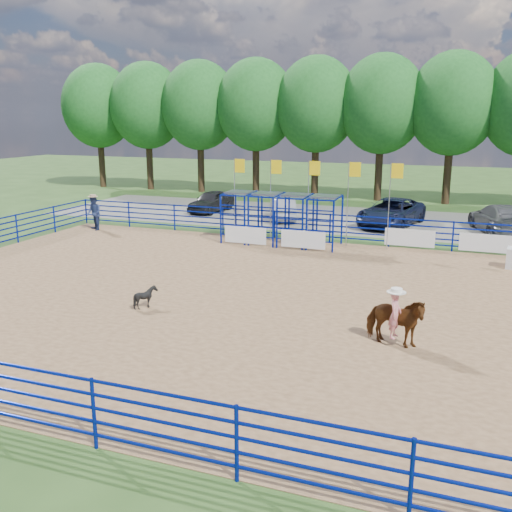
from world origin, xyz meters
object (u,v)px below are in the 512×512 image
calf (146,297)px  car_a (212,201)px  car_c (391,212)px  spectator_cowboy (94,213)px  horse_and_rider (395,317)px  car_b (283,209)px  car_d (500,219)px

calf → car_a: size_ratio=0.18×
car_c → spectator_cowboy: bearing=-142.0°
horse_and_rider → calf: bearing=177.2°
horse_and_rider → calf: size_ratio=3.10×
horse_and_rider → car_b: size_ratio=0.58×
calf → horse_and_rider: bearing=-103.7°
car_b → calf: bearing=71.4°
horse_and_rider → car_c: size_ratio=0.41×
car_b → car_c: car_c is taller
car_c → car_d: size_ratio=1.03×
calf → car_d: bearing=-44.2°
horse_and_rider → car_a: 24.31m
calf → spectator_cowboy: spectator_cowboy is taller
spectator_cowboy → car_b: 11.43m
car_d → car_b: bearing=-15.6°
car_a → horse_and_rider: bearing=-46.5°
car_c → calf: bearing=-94.9°
car_a → car_d: 18.12m
spectator_cowboy → car_a: (3.55, 8.22, -0.30)m
horse_and_rider → car_c: (-2.49, 18.54, -0.06)m
car_b → car_c: (6.62, 0.35, 0.13)m
car_b → car_d: car_d is taller
car_a → car_c: size_ratio=0.73×
calf → car_a: car_a is taller
spectator_cowboy → car_d: (21.63, 7.15, -0.20)m
calf → car_b: (-0.80, 17.79, 0.28)m
car_c → horse_and_rider: bearing=-69.4°
spectator_cowboy → calf: bearing=-47.7°
horse_and_rider → calf: horse_and_rider is taller
calf → car_c: car_c is taller
car_c → car_d: 5.98m
car_a → car_d: size_ratio=0.75×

